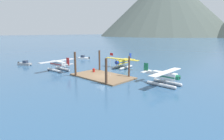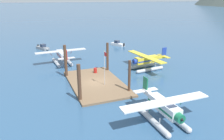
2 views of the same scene
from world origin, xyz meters
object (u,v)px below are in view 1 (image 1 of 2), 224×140
at_px(boat_grey_open_sw, 25,64).
at_px(seaplane_silver_port_aft, 58,65).
at_px(flagpole, 110,61).
at_px(seaplane_yellow_bow_left, 122,63).
at_px(seaplane_white_stbd_fwd, 164,77).
at_px(boat_white_open_west, 83,58).
at_px(fuel_drum, 94,70).

bearing_deg(boat_grey_open_sw, seaplane_silver_port_aft, 10.40).
xyz_separation_m(flagpole, seaplane_yellow_bow_left, (-5.18, 10.27, -2.14)).
xyz_separation_m(seaplane_yellow_bow_left, seaplane_white_stbd_fwd, (16.91, -7.59, 0.00)).
height_order(seaplane_silver_port_aft, seaplane_white_stbd_fwd, same).
height_order(seaplane_silver_port_aft, boat_white_open_west, seaplane_silver_port_aft).
relative_size(fuel_drum, seaplane_white_stbd_fwd, 0.08).
bearing_deg(seaplane_yellow_bow_left, boat_white_open_west, 171.73).
relative_size(flagpole, seaplane_yellow_bow_left, 0.52).
height_order(seaplane_white_stbd_fwd, boat_grey_open_sw, seaplane_white_stbd_fwd).
distance_m(seaplane_silver_port_aft, boat_white_open_west, 21.36).
bearing_deg(boat_grey_open_sw, seaplane_yellow_bow_left, 34.77).
bearing_deg(boat_white_open_west, flagpole, -26.39).
bearing_deg(boat_grey_open_sw, seaplane_white_stbd_fwd, 12.92).
height_order(flagpole, seaplane_white_stbd_fwd, flagpole).
bearing_deg(fuel_drum, seaplane_white_stbd_fwd, 7.55).
relative_size(seaplane_silver_port_aft, boat_grey_open_sw, 2.34).
bearing_deg(seaplane_white_stbd_fwd, flagpole, -167.10).
height_order(seaplane_silver_port_aft, seaplane_yellow_bow_left, same).
xyz_separation_m(flagpole, seaplane_white_stbd_fwd, (11.72, 2.69, -2.14)).
relative_size(seaplane_silver_port_aft, boat_white_open_west, 2.33).
height_order(fuel_drum, seaplane_yellow_bow_left, seaplane_yellow_bow_left).
relative_size(seaplane_silver_port_aft, seaplane_yellow_bow_left, 1.00).
height_order(seaplane_yellow_bow_left, boat_grey_open_sw, seaplane_yellow_bow_left).
height_order(seaplane_yellow_bow_left, seaplane_white_stbd_fwd, same).
xyz_separation_m(fuel_drum, boat_white_open_west, (-21.07, 13.14, -0.25)).
distance_m(fuel_drum, seaplane_yellow_bow_left, 10.02).
xyz_separation_m(seaplane_yellow_bow_left, boat_grey_open_sw, (-24.66, -17.12, -1.09)).
height_order(seaplane_yellow_bow_left, boat_white_open_west, seaplane_yellow_bow_left).
bearing_deg(boat_white_open_west, seaplane_silver_port_aft, -55.62).
bearing_deg(fuel_drum, seaplane_yellow_bow_left, 84.88).
bearing_deg(seaplane_white_stbd_fwd, seaplane_silver_port_aft, -165.72).
height_order(flagpole, boat_grey_open_sw, flagpole).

